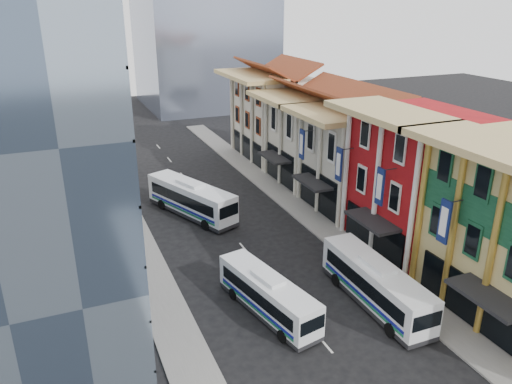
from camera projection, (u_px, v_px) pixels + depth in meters
name	position (u px, v px, depth m)	size (l,w,h in m)	color
sidewalk_right	(328.00, 231.00, 46.95)	(3.00, 90.00, 0.15)	slate
sidewalk_left	(148.00, 266.00, 40.85)	(3.00, 90.00, 0.15)	slate
shophouse_red	(418.00, 181.00, 42.48)	(8.00, 10.00, 12.00)	#A31215
shophouse_cream_near	(355.00, 161.00, 51.01)	(8.00, 9.00, 10.00)	beige
shophouse_cream_mid	(313.00, 140.00, 58.75)	(8.00, 9.00, 10.00)	beige
shophouse_cream_far	(275.00, 117.00, 67.60)	(8.00, 12.00, 11.00)	beige
office_block_far	(35.00, 135.00, 52.85)	(10.00, 18.00, 14.00)	gray
bus_left_near	(268.00, 294.00, 34.36)	(2.22, 9.47, 3.04)	white
bus_left_far	(191.00, 198.00, 50.06)	(2.66, 11.37, 3.65)	white
bus_right	(376.00, 283.00, 35.31)	(2.51, 10.73, 3.44)	white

